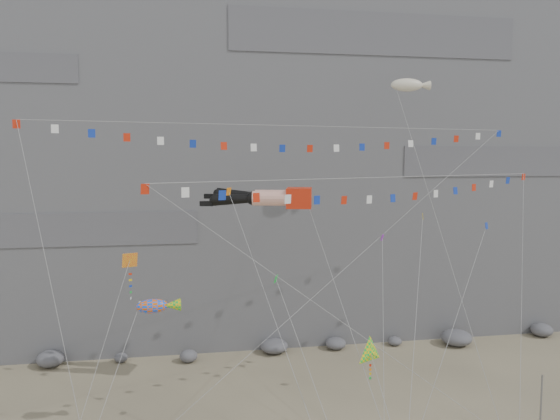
# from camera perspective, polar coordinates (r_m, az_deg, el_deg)

# --- Properties ---
(cliff) EXTENTS (80.00, 28.00, 50.00)m
(cliff) POSITION_cam_1_polar(r_m,az_deg,el_deg) (65.22, -2.81, 11.30)
(cliff) COLOR slate
(cliff) RESTS_ON ground
(talus_boulders) EXTENTS (60.00, 3.00, 1.20)m
(talus_boulders) POSITION_cam_1_polar(r_m,az_deg,el_deg) (53.04, -0.61, -14.07)
(talus_boulders) COLOR slate
(talus_boulders) RESTS_ON ground
(anchor_pole_right) EXTENTS (0.12, 0.12, 4.32)m
(anchor_pole_right) POSITION_cam_1_polar(r_m,az_deg,el_deg) (41.35, 25.60, -18.09)
(anchor_pole_right) COLOR gray
(anchor_pole_right) RESTS_ON ground
(legs_kite) EXTENTS (10.31, 17.63, 21.50)m
(legs_kite) POSITION_cam_1_polar(r_m,az_deg,el_deg) (40.68, -1.19, 1.29)
(legs_kite) COLOR red
(legs_kite) RESTS_ON ground
(flag_banner_upper) EXTENTS (37.00, 13.91, 26.70)m
(flag_banner_upper) POSITION_cam_1_polar(r_m,az_deg,el_deg) (40.85, 1.69, 8.76)
(flag_banner_upper) COLOR red
(flag_banner_upper) RESTS_ON ground
(flag_banner_lower) EXTENTS (30.68, 13.77, 19.63)m
(flag_banner_lower) POSITION_cam_1_polar(r_m,az_deg,el_deg) (38.02, 10.59, 3.34)
(flag_banner_lower) COLOR red
(flag_banner_lower) RESTS_ON ground
(harlequin_kite) EXTENTS (4.61, 6.58, 13.60)m
(harlequin_kite) POSITION_cam_1_polar(r_m,az_deg,el_deg) (35.58, -15.44, -5.14)
(harlequin_kite) COLOR red
(harlequin_kite) RESTS_ON ground
(fish_windsock) EXTENTS (5.87, 7.58, 11.90)m
(fish_windsock) POSITION_cam_1_polar(r_m,az_deg,el_deg) (36.24, -13.23, -9.78)
(fish_windsock) COLOR #E55B0B
(fish_windsock) RESTS_ON ground
(delta_kite) EXTENTS (2.03, 7.34, 9.32)m
(delta_kite) POSITION_cam_1_polar(r_m,az_deg,el_deg) (34.34, 9.48, -14.56)
(delta_kite) COLOR yellow
(delta_kite) RESTS_ON ground
(blimp_windsock) EXTENTS (3.94, 14.36, 27.99)m
(blimp_windsock) POSITION_cam_1_polar(r_m,az_deg,el_deg) (48.71, 13.13, 12.53)
(blimp_windsock) COLOR beige
(blimp_windsock) RESTS_ON ground
(small_kite_a) EXTENTS (5.42, 14.09, 21.30)m
(small_kite_a) POSITION_cam_1_polar(r_m,az_deg,el_deg) (38.94, -5.24, 1.54)
(small_kite_a) COLOR orange
(small_kite_a) RESTS_ON ground
(small_kite_b) EXTENTS (4.00, 10.66, 16.33)m
(small_kite_b) POSITION_cam_1_polar(r_m,az_deg,el_deg) (40.78, 10.65, -3.26)
(small_kite_b) COLOR purple
(small_kite_b) RESTS_ON ground
(small_kite_c) EXTENTS (3.66, 8.95, 13.89)m
(small_kite_c) POSITION_cam_1_polar(r_m,az_deg,el_deg) (34.46, -0.30, -7.57)
(small_kite_c) COLOR green
(small_kite_c) RESTS_ON ground
(small_kite_d) EXTENTS (7.45, 14.02, 20.47)m
(small_kite_d) POSITION_cam_1_polar(r_m,az_deg,el_deg) (42.80, 14.66, -1.19)
(small_kite_d) COLOR gold
(small_kite_d) RESTS_ON ground
(small_kite_e) EXTENTS (9.57, 7.84, 17.81)m
(small_kite_e) POSITION_cam_1_polar(r_m,az_deg,el_deg) (40.34, 20.61, -2.09)
(small_kite_e) COLOR #1230A3
(small_kite_e) RESTS_ON ground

